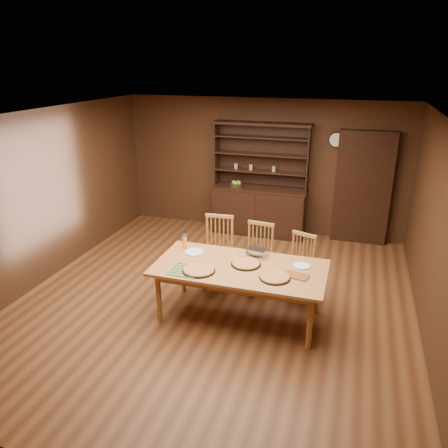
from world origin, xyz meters
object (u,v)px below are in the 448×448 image
(china_hutch, at_px, (259,204))
(chair_center, at_px, (258,255))
(juice_bottle, at_px, (185,242))
(chair_left, at_px, (218,249))
(chair_right, at_px, (300,264))
(dining_table, at_px, (240,271))

(china_hutch, relative_size, chair_center, 2.10)
(juice_bottle, bearing_deg, chair_center, 27.89)
(chair_left, relative_size, chair_right, 1.14)
(chair_right, bearing_deg, juice_bottle, -144.48)
(china_hutch, bearing_deg, chair_right, -63.63)
(dining_table, bearing_deg, juice_bottle, 159.41)
(chair_right, xyz_separation_m, juice_bottle, (-1.58, -0.46, 0.34))
(juice_bottle, bearing_deg, dining_table, -20.59)
(chair_left, bearing_deg, chair_right, -3.80)
(chair_left, bearing_deg, dining_table, -59.03)
(chair_center, xyz_separation_m, juice_bottle, (-0.96, -0.51, 0.30))
(china_hutch, height_order, chair_left, china_hutch)
(juice_bottle, bearing_deg, chair_left, 52.60)
(china_hutch, xyz_separation_m, juice_bottle, (-0.46, -2.72, 0.25))
(china_hutch, bearing_deg, chair_left, -92.88)
(chair_right, bearing_deg, chair_left, -160.50)
(dining_table, height_order, chair_right, chair_right)
(chair_left, height_order, juice_bottle, chair_left)
(dining_table, relative_size, chair_right, 2.31)
(chair_center, bearing_deg, chair_left, -168.66)
(china_hutch, distance_m, chair_left, 2.27)
(chair_left, distance_m, chair_center, 0.61)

